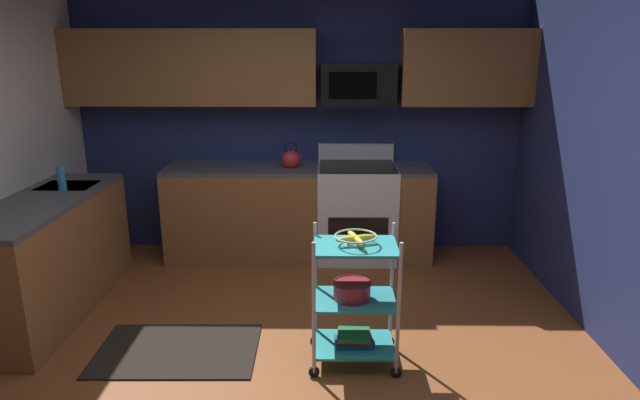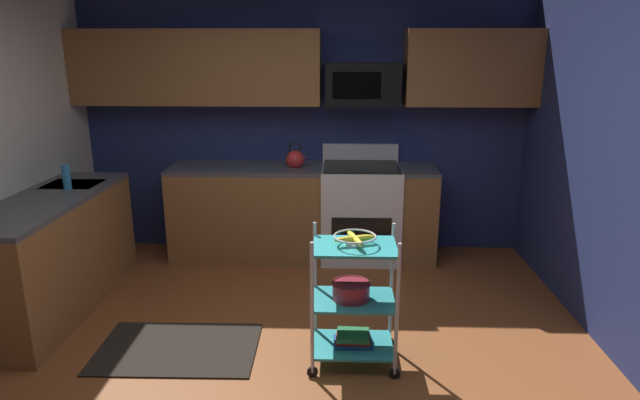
{
  "view_description": "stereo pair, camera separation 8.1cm",
  "coord_description": "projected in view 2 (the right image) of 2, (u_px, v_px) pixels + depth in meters",
  "views": [
    {
      "loc": [
        0.27,
        -2.99,
        2.02
      ],
      "look_at": [
        0.23,
        0.46,
        1.05
      ],
      "focal_mm": 30.21,
      "sensor_mm": 36.0,
      "label": 1
    },
    {
      "loc": [
        0.35,
        -2.99,
        2.02
      ],
      "look_at": [
        0.23,
        0.46,
        1.05
      ],
      "focal_mm": 30.21,
      "sensor_mm": 36.0,
      "label": 2
    }
  ],
  "objects": [
    {
      "name": "rolling_cart",
      "position": [
        354.0,
        300.0,
        3.49
      ],
      "size": [
        0.59,
        0.4,
        0.91
      ],
      "color": "silver",
      "rests_on": "ground"
    },
    {
      "name": "kettle",
      "position": [
        295.0,
        159.0,
        5.19
      ],
      "size": [
        0.21,
        0.18,
        0.26
      ],
      "color": "red",
      "rests_on": "counter_run"
    },
    {
      "name": "wall_back",
      "position": [
        304.0,
        123.0,
        5.42
      ],
      "size": [
        4.52,
        0.06,
        2.6
      ],
      "primitive_type": "cube",
      "color": "navy",
      "rests_on": "ground"
    },
    {
      "name": "upper_cabinets",
      "position": [
        289.0,
        68.0,
        5.09
      ],
      "size": [
        4.4,
        0.33,
        0.7
      ],
      "color": "brown"
    },
    {
      "name": "dish_soap_bottle",
      "position": [
        66.0,
        177.0,
        4.36
      ],
      "size": [
        0.06,
        0.06,
        0.2
      ],
      "primitive_type": "cylinder",
      "color": "#2D8CBF",
      "rests_on": "counter_run"
    },
    {
      "name": "mixing_bowl_large",
      "position": [
        351.0,
        290.0,
        3.47
      ],
      "size": [
        0.25,
        0.25,
        0.11
      ],
      "color": "maroon",
      "rests_on": "rolling_cart"
    },
    {
      "name": "book_stack",
      "position": [
        353.0,
        339.0,
        3.57
      ],
      "size": [
        0.26,
        0.19,
        0.08
      ],
      "color": "#1E4C8C",
      "rests_on": "rolling_cart"
    },
    {
      "name": "floor_rug",
      "position": [
        178.0,
        348.0,
        3.76
      ],
      "size": [
        1.11,
        0.72,
        0.01
      ],
      "primitive_type": "cube",
      "rotation": [
        0.0,
        0.0,
        0.01
      ],
      "color": "black",
      "rests_on": "ground"
    },
    {
      "name": "oven_range",
      "position": [
        360.0,
        211.0,
        5.31
      ],
      "size": [
        0.76,
        0.65,
        1.1
      ],
      "color": "white",
      "rests_on": "ground"
    },
    {
      "name": "counter_run",
      "position": [
        212.0,
        227.0,
        4.88
      ],
      "size": [
        3.49,
        2.4,
        0.92
      ],
      "color": "brown",
      "rests_on": "ground"
    },
    {
      "name": "floor",
      "position": [
        282.0,
        380.0,
        3.44
      ],
      "size": [
        4.4,
        4.8,
        0.04
      ],
      "primitive_type": "cube",
      "color": "brown",
      "rests_on": "ground"
    },
    {
      "name": "microwave",
      "position": [
        362.0,
        84.0,
        5.08
      ],
      "size": [
        0.7,
        0.39,
        0.4
      ],
      "color": "black"
    },
    {
      "name": "fruit_bowl",
      "position": [
        355.0,
        238.0,
        3.38
      ],
      "size": [
        0.27,
        0.27,
        0.07
      ],
      "color": "silver",
      "rests_on": "rolling_cart"
    }
  ]
}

